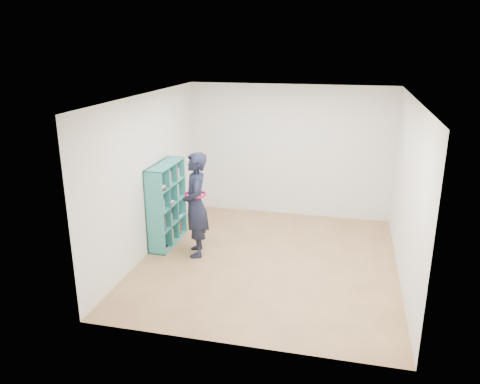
# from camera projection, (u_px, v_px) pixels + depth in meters

# --- Properties ---
(floor) EXTENTS (4.50, 4.50, 0.00)m
(floor) POSITION_uv_depth(u_px,v_px,m) (268.00, 261.00, 7.52)
(floor) COLOR #8C5F3F
(floor) RESTS_ON ground
(ceiling) EXTENTS (4.50, 4.50, 0.00)m
(ceiling) POSITION_uv_depth(u_px,v_px,m) (272.00, 97.00, 6.72)
(ceiling) COLOR white
(ceiling) RESTS_ON wall_back
(wall_left) EXTENTS (0.02, 4.50, 2.60)m
(wall_left) POSITION_uv_depth(u_px,v_px,m) (148.00, 175.00, 7.56)
(wall_left) COLOR silver
(wall_left) RESTS_ON floor
(wall_right) EXTENTS (0.02, 4.50, 2.60)m
(wall_right) POSITION_uv_depth(u_px,v_px,m) (408.00, 193.00, 6.68)
(wall_right) COLOR silver
(wall_right) RESTS_ON floor
(wall_back) EXTENTS (4.00, 0.02, 2.60)m
(wall_back) POSITION_uv_depth(u_px,v_px,m) (289.00, 151.00, 9.21)
(wall_back) COLOR silver
(wall_back) RESTS_ON floor
(wall_front) EXTENTS (4.00, 0.02, 2.60)m
(wall_front) POSITION_uv_depth(u_px,v_px,m) (234.00, 242.00, 5.04)
(wall_front) COLOR silver
(wall_front) RESTS_ON floor
(bookshelf) EXTENTS (0.31, 1.07, 1.42)m
(bookshelf) POSITION_uv_depth(u_px,v_px,m) (165.00, 205.00, 8.01)
(bookshelf) COLOR teal
(bookshelf) RESTS_ON floor
(person) EXTENTS (0.59, 0.73, 1.72)m
(person) POSITION_uv_depth(u_px,v_px,m) (196.00, 205.00, 7.51)
(person) COLOR black
(person) RESTS_ON floor
(smartphone) EXTENTS (0.06, 0.09, 0.12)m
(smartphone) POSITION_uv_depth(u_px,v_px,m) (186.00, 197.00, 7.55)
(smartphone) COLOR silver
(smartphone) RESTS_ON person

